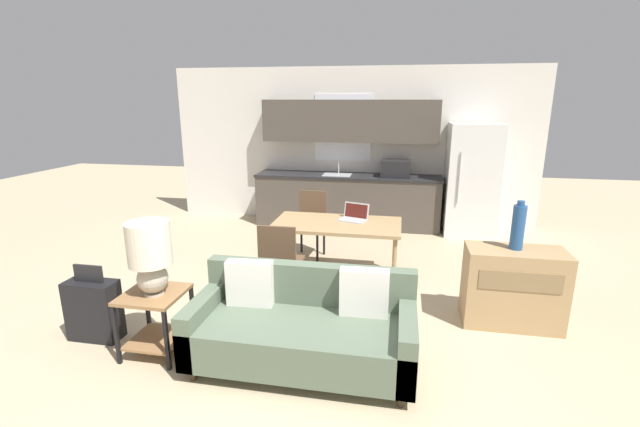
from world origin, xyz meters
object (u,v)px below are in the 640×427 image
(table_lamp, at_px, (150,253))
(vase, at_px, (518,227))
(laptop, at_px, (354,216))
(refrigerator, at_px, (471,180))
(couch, at_px, (304,327))
(dining_chair_near_left, at_px, (280,259))
(suitcase, at_px, (94,309))
(side_table, at_px, (155,312))
(dining_table, at_px, (337,228))
(dining_chair_far_left, at_px, (311,221))
(credenza, at_px, (513,287))

(table_lamp, height_order, vase, vase)
(table_lamp, distance_m, laptop, 2.52)
(refrigerator, relative_size, couch, 0.98)
(vase, xyz_separation_m, dining_chair_near_left, (-2.33, -0.06, -0.48))
(refrigerator, bearing_deg, table_lamp, -127.04)
(dining_chair_near_left, height_order, laptop, laptop)
(dining_chair_near_left, xyz_separation_m, suitcase, (-1.51, -0.97, -0.23))
(side_table, bearing_deg, couch, 3.97)
(laptop, height_order, suitcase, laptop)
(dining_table, distance_m, laptop, 0.27)
(couch, relative_size, table_lamp, 2.88)
(couch, height_order, table_lamp, table_lamp)
(refrigerator, xyz_separation_m, side_table, (-3.16, -4.13, -0.52))
(dining_chair_far_left, bearing_deg, vase, -26.89)
(refrigerator, bearing_deg, credenza, -90.05)
(table_lamp, height_order, dining_chair_far_left, table_lamp)
(couch, height_order, dining_chair_far_left, dining_chair_far_left)
(dining_table, height_order, table_lamp, table_lamp)
(couch, xyz_separation_m, credenza, (1.86, 1.01, 0.06))
(dining_chair_far_left, height_order, dining_chair_near_left, same)
(refrigerator, distance_m, couch, 4.49)
(table_lamp, bearing_deg, refrigerator, 52.96)
(dining_table, relative_size, couch, 0.84)
(laptop, bearing_deg, dining_chair_far_left, 156.88)
(couch, xyz_separation_m, dining_chair_far_left, (-0.47, 2.50, 0.19))
(dining_table, xyz_separation_m, side_table, (-1.30, -1.86, -0.28))
(couch, distance_m, suitcase, 1.98)
(credenza, height_order, dining_chair_near_left, dining_chair_near_left)
(side_table, distance_m, vase, 3.40)
(dining_table, height_order, credenza, credenza)
(side_table, bearing_deg, table_lamp, -40.91)
(side_table, bearing_deg, dining_chair_near_left, 52.56)
(credenza, xyz_separation_m, suitcase, (-3.84, -1.01, -0.10))
(table_lamp, xyz_separation_m, suitcase, (-0.71, 0.12, -0.64))
(credenza, xyz_separation_m, vase, (-0.01, 0.03, 0.61))
(refrigerator, distance_m, table_lamp, 5.20)
(dining_chair_near_left, height_order, suitcase, dining_chair_near_left)
(refrigerator, relative_size, dining_chair_far_left, 1.95)
(credenza, height_order, dining_chair_far_left, dining_chair_far_left)
(laptop, bearing_deg, suitcase, -121.30)
(dining_chair_far_left, bearing_deg, refrigerator, 38.70)
(table_lamp, relative_size, vase, 1.34)
(dining_chair_far_left, bearing_deg, suitcase, -115.85)
(refrigerator, height_order, dining_chair_near_left, refrigerator)
(credenza, height_order, suitcase, credenza)
(side_table, height_order, vase, vase)
(dining_chair_far_left, distance_m, dining_chair_near_left, 1.52)
(dining_table, relative_size, credenza, 1.66)
(dining_table, distance_m, suitcase, 2.69)
(refrigerator, height_order, vase, refrigerator)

